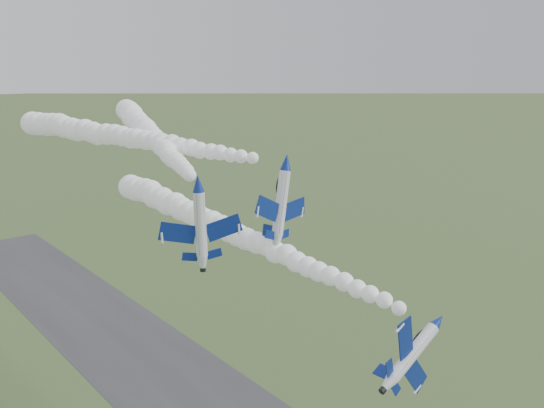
% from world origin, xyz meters
% --- Properties ---
extents(jet_lead, '(4.52, 12.31, 9.26)m').
position_xyz_m(jet_lead, '(5.21, -7.89, 29.84)').
color(jet_lead, silver).
extents(smoke_trail_jet_lead, '(9.90, 67.75, 4.72)m').
position_xyz_m(smoke_trail_jet_lead, '(3.04, 28.94, 32.32)').
color(smoke_trail_jet_lead, white).
extents(jet_pair_left, '(10.69, 12.29, 3.15)m').
position_xyz_m(jet_pair_left, '(-9.82, 18.09, 43.45)').
color(jet_pair_left, silver).
extents(smoke_trail_jet_pair_left, '(28.79, 65.37, 4.87)m').
position_xyz_m(smoke_trail_jet_pair_left, '(2.23, 53.40, 45.09)').
color(smoke_trail_jet_pair_left, white).
extents(jet_pair_right, '(11.66, 13.91, 3.99)m').
position_xyz_m(jet_pair_right, '(5.68, 19.34, 44.32)').
color(jet_pair_right, silver).
extents(smoke_trail_jet_pair_right, '(19.65, 61.12, 4.71)m').
position_xyz_m(smoke_trail_jet_pair_right, '(-2.79, 53.09, 45.09)').
color(smoke_trail_jet_pair_right, white).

